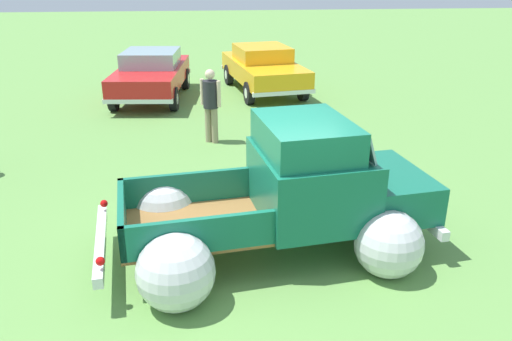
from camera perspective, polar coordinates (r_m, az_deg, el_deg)
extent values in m
plane|color=#609347|center=(7.47, 1.01, -8.94)|extent=(80.00, 80.00, 0.00)
cylinder|color=black|center=(8.45, 9.06, -2.42)|extent=(0.78, 0.33, 0.76)
cylinder|color=silver|center=(8.45, 9.06, -2.42)|extent=(0.37, 0.28, 0.34)
cylinder|color=black|center=(7.06, 14.47, -8.10)|extent=(0.78, 0.33, 0.76)
cylinder|color=silver|center=(7.06, 14.47, -8.10)|extent=(0.37, 0.28, 0.34)
cylinder|color=black|center=(7.86, -10.21, -4.46)|extent=(0.78, 0.33, 0.76)
cylinder|color=silver|center=(7.86, -10.21, -4.46)|extent=(0.37, 0.28, 0.34)
cylinder|color=black|center=(6.35, -8.97, -11.36)|extent=(0.78, 0.33, 0.76)
cylinder|color=silver|center=(6.35, -8.97, -11.36)|extent=(0.37, 0.28, 0.34)
sphere|color=silver|center=(7.88, -10.27, -3.91)|extent=(1.09, 1.09, 0.96)
sphere|color=silver|center=(6.27, -8.96, -11.15)|extent=(1.09, 1.09, 0.96)
cube|color=olive|center=(7.04, -6.49, -6.08)|extent=(2.25, 1.81, 0.04)
cube|color=#14664C|center=(7.59, -7.32, -2.00)|extent=(2.04, 0.37, 0.50)
cube|color=#14664C|center=(6.30, -5.66, -7.31)|extent=(2.04, 0.37, 0.50)
cube|color=#14664C|center=(7.11, 1.33, -3.58)|extent=(0.30, 1.54, 0.50)
cube|color=#14664C|center=(6.91, -14.72, -5.18)|extent=(0.30, 1.54, 0.50)
cube|color=#14664C|center=(7.18, 6.08, -1.43)|extent=(1.68, 1.89, 0.95)
cube|color=#14664C|center=(6.90, 5.53, 3.81)|extent=(1.36, 1.69, 0.45)
cube|color=#8CADB7|center=(7.14, 10.43, 4.01)|extent=(0.35, 1.47, 0.38)
cube|color=#14664C|center=(7.67, 13.44, -2.01)|extent=(1.47, 1.78, 0.55)
sphere|color=silver|center=(8.46, 8.99, -2.09)|extent=(1.04, 1.04, 0.92)
sphere|color=silver|center=(7.02, 14.61, -7.94)|extent=(1.04, 1.04, 0.92)
cube|color=silver|center=(7.07, -16.96, -7.62)|extent=(0.40, 1.98, 0.14)
cube|color=silver|center=(8.05, 16.66, -3.77)|extent=(0.40, 1.98, 0.14)
sphere|color=red|center=(7.69, -16.63, -3.56)|extent=(0.12, 0.12, 0.11)
sphere|color=red|center=(6.29, -17.01, -9.68)|extent=(0.12, 0.12, 0.11)
cylinder|color=black|center=(14.55, -9.17, 7.89)|extent=(0.26, 0.68, 0.66)
cylinder|color=silver|center=(14.55, -9.17, 7.89)|extent=(0.24, 0.32, 0.30)
cylinder|color=black|center=(14.90, -15.65, 7.69)|extent=(0.26, 0.68, 0.66)
cylinder|color=silver|center=(14.90, -15.65, 7.69)|extent=(0.24, 0.32, 0.30)
cylinder|color=black|center=(17.14, -7.90, 10.13)|extent=(0.26, 0.68, 0.66)
cylinder|color=silver|center=(17.14, -7.90, 10.13)|extent=(0.24, 0.32, 0.30)
cylinder|color=black|center=(17.43, -13.49, 9.94)|extent=(0.26, 0.68, 0.66)
cylinder|color=silver|center=(17.43, -13.49, 9.94)|extent=(0.24, 0.32, 0.30)
cube|color=red|center=(15.90, -11.62, 10.33)|extent=(2.18, 4.34, 0.55)
cube|color=#8CADB7|center=(15.97, -11.65, 12.21)|extent=(1.72, 1.90, 0.45)
cube|color=silver|center=(17.93, -10.36, 10.90)|extent=(1.87, 0.27, 0.12)
cube|color=silver|center=(13.99, -13.05, 7.54)|extent=(1.87, 0.27, 0.12)
cylinder|color=black|center=(15.54, 5.26, 9.00)|extent=(0.31, 0.68, 0.66)
cylinder|color=silver|center=(15.54, 5.26, 9.00)|extent=(0.26, 0.33, 0.30)
cylinder|color=black|center=(15.05, -0.77, 8.65)|extent=(0.31, 0.68, 0.66)
cylinder|color=silver|center=(15.05, -0.77, 8.65)|extent=(0.26, 0.33, 0.30)
cylinder|color=black|center=(18.08, 2.19, 10.94)|extent=(0.31, 0.68, 0.66)
cylinder|color=silver|center=(18.08, 2.19, 10.94)|extent=(0.26, 0.33, 0.30)
cylinder|color=black|center=(17.66, -3.07, 10.66)|extent=(0.31, 0.68, 0.66)
cylinder|color=silver|center=(17.66, -3.07, 10.66)|extent=(0.26, 0.33, 0.30)
cube|color=#F2A819|center=(16.48, 0.85, 11.18)|extent=(2.48, 4.53, 0.55)
cube|color=#F2A819|center=(16.55, 0.69, 12.99)|extent=(1.83, 2.03, 0.45)
cube|color=silver|center=(18.52, -1.01, 11.61)|extent=(1.84, 0.41, 0.12)
cube|color=silver|center=(14.57, 3.17, 8.65)|extent=(1.84, 0.41, 0.12)
cylinder|color=gray|center=(11.82, -5.34, 5.14)|extent=(0.21, 0.21, 0.82)
cylinder|color=gray|center=(11.73, -4.64, 5.03)|extent=(0.21, 0.21, 0.82)
cylinder|color=#26262B|center=(11.58, -5.11, 8.48)|extent=(0.47, 0.47, 0.62)
cylinder|color=beige|center=(11.69, -6.03, 8.74)|extent=(0.12, 0.12, 0.58)
cylinder|color=beige|center=(11.46, -4.18, 8.52)|extent=(0.12, 0.12, 0.58)
sphere|color=beige|center=(11.48, -5.19, 10.66)|extent=(0.31, 0.31, 0.22)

